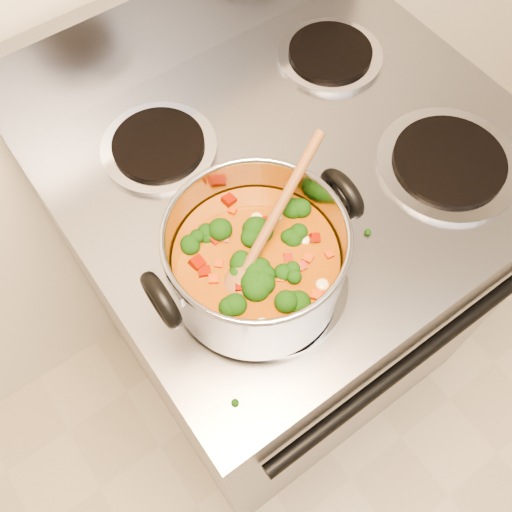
# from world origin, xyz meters

# --- Properties ---
(electric_range) EXTENTS (0.75, 0.68, 1.08)m
(electric_range) POSITION_xyz_m (0.07, 1.16, 0.47)
(electric_range) COLOR gray
(electric_range) RESTS_ON ground
(stockpot) EXTENTS (0.29, 0.23, 0.14)m
(stockpot) POSITION_xyz_m (-0.12, 1.02, 1.00)
(stockpot) COLOR #A09FA7
(stockpot) RESTS_ON electric_range
(wooden_spoon) EXTENTS (0.23, 0.12, 0.10)m
(wooden_spoon) POSITION_xyz_m (-0.11, 1.02, 1.03)
(wooden_spoon) COLOR brown
(wooden_spoon) RESTS_ON stockpot
(cooktop_crumbs) EXTENTS (0.32, 0.25, 0.01)m
(cooktop_crumbs) POSITION_xyz_m (-0.18, 1.07, 0.92)
(cooktop_crumbs) COLOR black
(cooktop_crumbs) RESTS_ON electric_range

